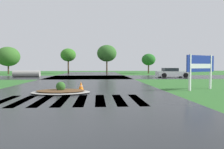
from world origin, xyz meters
TOP-DOWN VIEW (x-y plane):
  - ground_plane at (0.00, 0.00)m, footprint 120.00×120.00m
  - asphalt_roadway at (0.00, 10.00)m, footprint 11.13×80.00m
  - asphalt_cross_road at (0.00, 25.67)m, footprint 90.00×10.02m
  - crosswalk_stripes at (0.00, 5.52)m, footprint 6.75×3.55m
  - estate_billboard at (8.21, 9.42)m, footprint 2.54×1.42m
  - median_island at (-0.96, 8.26)m, footprint 3.48×2.40m
  - car_dark_suv at (11.57, 24.52)m, footprint 4.47×2.11m
  - drainage_pipe_stack at (-8.86, 26.65)m, footprint 3.71×0.94m
  - traffic_cone at (0.17, 9.20)m, footprint 0.39×0.39m
  - background_treeline at (-7.20, 38.40)m, footprint 39.14×5.53m

SIDE VIEW (x-z plane):
  - ground_plane at x=0.00m, z-range -0.10..0.00m
  - asphalt_roadway at x=0.00m, z-range 0.00..0.01m
  - asphalt_cross_road at x=0.00m, z-range 0.00..0.01m
  - crosswalk_stripes at x=0.00m, z-range 0.00..0.01m
  - median_island at x=-0.96m, z-range -0.22..0.46m
  - traffic_cone at x=0.17m, z-range -0.01..0.59m
  - drainage_pipe_stack at x=-8.86m, z-range 0.00..0.93m
  - car_dark_suv at x=11.57m, z-range -0.04..1.26m
  - estate_billboard at x=8.21m, z-range 0.45..2.84m
  - background_treeline at x=-7.20m, z-range 0.62..6.40m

